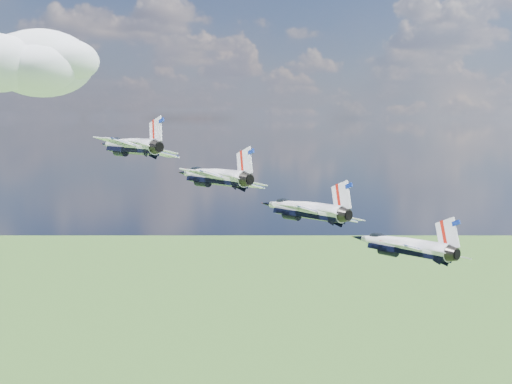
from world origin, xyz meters
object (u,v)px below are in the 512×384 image
jet_2 (302,209)px  jet_3 (401,245)px  jet_1 (212,176)px  jet_0 (128,145)px

jet_2 → jet_3: size_ratio=1.00×
jet_1 → jet_3: bearing=-59.8°
jet_3 → jet_0: bearing=120.2°
jet_2 → jet_0: bearing=120.2°
jet_0 → jet_3: 36.35m
jet_0 → jet_3: (21.08, -27.60, -10.75)m
jet_2 → jet_3: (7.03, -9.20, -3.58)m
jet_0 → jet_1: bearing=-59.8°
jet_1 → jet_2: bearing=-59.8°
jet_0 → jet_2: bearing=-59.8°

